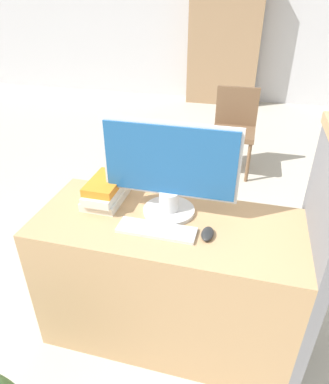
{
  "coord_description": "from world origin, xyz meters",
  "views": [
    {
      "loc": [
        0.33,
        -1.02,
        1.73
      ],
      "look_at": [
        -0.01,
        0.26,
        0.95
      ],
      "focal_mm": 32.0,
      "sensor_mm": 36.0,
      "label": 1
    }
  ],
  "objects_px": {
    "keyboard": "(157,230)",
    "book_stack": "(105,191)",
    "far_chair": "(234,125)",
    "monitor": "(169,171)",
    "mouse": "(208,234)"
  },
  "relations": [
    {
      "from": "far_chair",
      "to": "book_stack",
      "type": "bearing_deg",
      "value": -57.54
    },
    {
      "from": "keyboard",
      "to": "mouse",
      "type": "height_order",
      "value": "mouse"
    },
    {
      "from": "monitor",
      "to": "keyboard",
      "type": "distance_m",
      "value": 0.28
    },
    {
      "from": "keyboard",
      "to": "mouse",
      "type": "xyz_separation_m",
      "value": [
        0.23,
        0.02,
        0.01
      ]
    },
    {
      "from": "keyboard",
      "to": "book_stack",
      "type": "xyz_separation_m",
      "value": [
        -0.33,
        0.19,
        0.05
      ]
    },
    {
      "from": "monitor",
      "to": "book_stack",
      "type": "relative_size",
      "value": 2.29
    },
    {
      "from": "mouse",
      "to": "far_chair",
      "type": "relative_size",
      "value": 0.12
    },
    {
      "from": "keyboard",
      "to": "far_chair",
      "type": "height_order",
      "value": "far_chair"
    },
    {
      "from": "keyboard",
      "to": "mouse",
      "type": "relative_size",
      "value": 3.42
    },
    {
      "from": "book_stack",
      "to": "far_chair",
      "type": "height_order",
      "value": "book_stack"
    },
    {
      "from": "monitor",
      "to": "keyboard",
      "type": "bearing_deg",
      "value": -95.31
    },
    {
      "from": "mouse",
      "to": "far_chair",
      "type": "height_order",
      "value": "far_chair"
    },
    {
      "from": "monitor",
      "to": "book_stack",
      "type": "height_order",
      "value": "monitor"
    },
    {
      "from": "book_stack",
      "to": "far_chair",
      "type": "xyz_separation_m",
      "value": [
        0.52,
        2.13,
        -0.32
      ]
    },
    {
      "from": "mouse",
      "to": "far_chair",
      "type": "distance_m",
      "value": 2.31
    }
  ]
}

